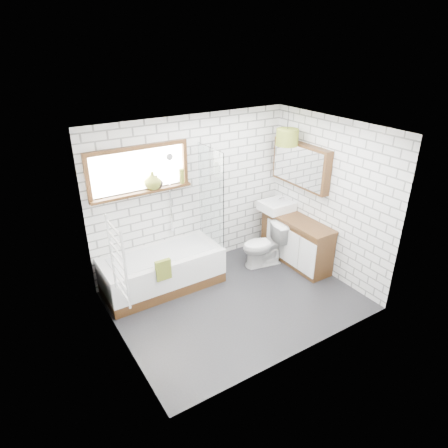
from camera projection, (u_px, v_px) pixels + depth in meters
floor at (236, 300)px, 5.90m from camera, size 3.40×2.60×0.01m
ceiling at (239, 131)px, 4.82m from camera, size 3.40×2.60×0.01m
wall_back at (192, 194)px, 6.36m from camera, size 3.40×0.01×2.50m
wall_front at (304, 268)px, 4.37m from camera, size 3.40×0.01×2.50m
wall_left at (114, 259)px, 4.54m from camera, size 0.01×2.60×2.50m
wall_right at (329, 199)px, 6.18m from camera, size 0.01×2.60×2.50m
window at (139, 171)px, 5.68m from camera, size 1.52×0.16×0.68m
towel_radiator at (118, 261)px, 4.59m from camera, size 0.06×0.52×1.00m
mirror_cabinet at (301, 165)px, 6.43m from camera, size 0.16×1.20×0.70m
shower_riser at (170, 194)px, 6.09m from camera, size 0.02×0.02×1.30m
bathtub at (162, 270)px, 6.10m from camera, size 1.80×0.79×0.58m
shower_screen at (211, 196)px, 6.07m from camera, size 0.02×0.72×1.50m
towel_green at (163, 270)px, 5.61m from camera, size 0.23×0.06×0.31m
towel_beige at (163, 270)px, 5.61m from camera, size 0.21×0.05×0.27m
vanity at (296, 241)px, 6.75m from camera, size 0.45×1.40×0.80m
basin at (276, 206)px, 6.88m from camera, size 0.53×0.46×0.15m
tap at (284, 201)px, 6.94m from camera, size 0.04×0.04×0.15m
toilet at (264, 245)px, 6.67m from camera, size 0.54×0.78×0.73m
vase_olive at (153, 182)px, 5.82m from camera, size 0.31×0.31×0.26m
vase_dark at (157, 183)px, 5.86m from camera, size 0.24×0.24×0.19m
bottle at (182, 177)px, 6.06m from camera, size 0.09×0.09×0.22m
pendant at (287, 137)px, 6.23m from camera, size 0.35×0.35×0.26m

